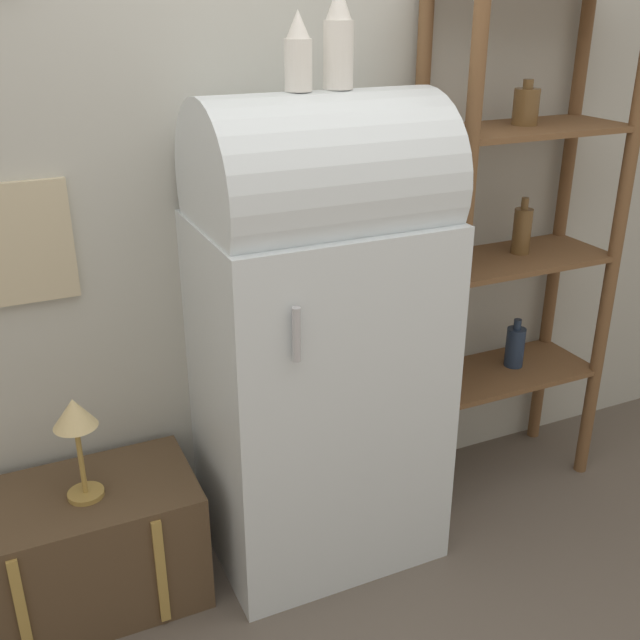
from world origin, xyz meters
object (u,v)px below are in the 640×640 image
at_px(desk_lamp, 76,424).
at_px(vase_left, 298,54).
at_px(vase_center, 338,40).
at_px(refrigerator, 319,337).
at_px(suitcase_trunk, 83,549).

bearing_deg(desk_lamp, vase_left, -0.83).
distance_m(vase_left, vase_center, 0.13).
xyz_separation_m(vase_center, desk_lamp, (-0.84, 0.00, -1.04)).
distance_m(refrigerator, vase_left, 0.87).
bearing_deg(suitcase_trunk, vase_center, -1.89).
bearing_deg(vase_left, desk_lamp, 179.17).
bearing_deg(refrigerator, suitcase_trunk, 177.57).
height_order(suitcase_trunk, vase_center, vase_center).
distance_m(suitcase_trunk, desk_lamp, 0.47).
height_order(refrigerator, suitcase_trunk, refrigerator).
relative_size(refrigerator, vase_left, 7.41).
distance_m(vase_center, desk_lamp, 1.34).
distance_m(suitcase_trunk, vase_center, 1.74).
relative_size(vase_left, vase_center, 0.75).
height_order(vase_center, desk_lamp, vase_center).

